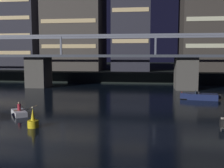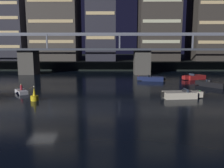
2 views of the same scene
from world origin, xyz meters
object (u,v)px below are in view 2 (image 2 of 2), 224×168
object	(u,v)px
tower_west_low	(9,26)
tower_east_low	(210,15)
tower_central	(101,3)
channel_buoy	(34,97)
tower_west_tall	(56,13)
speedboat_near_right	(181,95)
river_bridge	(85,56)
speedboat_far_left	(212,84)
speedboat_mid_left	(151,79)
dinghy_with_paddler	(21,92)
speedboat_mid_center	(194,77)
tower_east_tall	(158,13)

from	to	relation	value
tower_west_low	tower_east_low	distance (m)	63.77
tower_central	channel_buoy	size ratio (longest dim) A/B	19.59
tower_west_tall	speedboat_near_right	world-z (taller)	tower_west_tall
speedboat_near_right	river_bridge	bearing A→B (deg)	120.43
speedboat_far_left	speedboat_near_right	bearing A→B (deg)	-131.27
river_bridge	tower_east_low	bearing A→B (deg)	28.32
speedboat_near_right	channel_buoy	world-z (taller)	channel_buoy
tower_east_low	channel_buoy	world-z (taller)	tower_east_low
speedboat_mid_left	channel_buoy	bearing A→B (deg)	-134.87
dinghy_with_paddler	speedboat_near_right	bearing A→B (deg)	-6.86
speedboat_mid_center	tower_west_low	bearing A→B (deg)	148.13
tower_west_tall	channel_buoy	bearing A→B (deg)	-79.33
river_bridge	speedboat_mid_left	size ratio (longest dim) A/B	16.38
tower_west_low	speedboat_far_left	bearing A→B (deg)	-38.48
tower_east_tall	speedboat_far_left	distance (m)	39.42
speedboat_near_right	channel_buoy	bearing A→B (deg)	-174.63
speedboat_mid_center	tower_east_low	bearing A→B (deg)	64.45
tower_west_tall	speedboat_mid_center	xyz separation A→B (m)	(33.83, -27.84, -16.14)
river_bridge	tower_east_low	distance (m)	42.75
tower_west_tall	channel_buoy	world-z (taller)	tower_west_tall
tower_east_low	speedboat_far_left	distance (m)	42.41
tower_east_low	speedboat_far_left	world-z (taller)	tower_east_low
tower_east_tall	dinghy_with_paddler	bearing A→B (deg)	-121.83
speedboat_near_right	tower_west_low	bearing A→B (deg)	131.60
speedboat_mid_left	speedboat_far_left	distance (m)	10.76
river_bridge	tower_east_low	xyz separation A→B (m)	(36.13, 19.48, 11.95)
tower_east_tall	speedboat_far_left	xyz separation A→B (m)	(2.33, -35.92, -16.09)
tower_central	tower_east_low	world-z (taller)	tower_central
tower_central	river_bridge	bearing A→B (deg)	-99.09
river_bridge	tower_west_tall	size ratio (longest dim) A/B	2.95
tower_west_tall	speedboat_mid_left	bearing A→B (deg)	-50.07
tower_central	speedboat_near_right	xyz separation A→B (m)	(12.32, -43.46, -18.87)
speedboat_mid_left	speedboat_far_left	size ratio (longest dim) A/B	1.15
tower_west_tall	speedboat_mid_center	bearing A→B (deg)	-39.45
tower_central	speedboat_mid_center	bearing A→B (deg)	-53.37
tower_central	tower_east_tall	xyz separation A→B (m)	(17.30, 0.78, -2.78)
tower_west_low	channel_buoy	bearing A→B (deg)	-63.31
river_bridge	tower_west_low	distance (m)	36.46
speedboat_near_right	speedboat_far_left	xyz separation A→B (m)	(7.31, 8.33, 0.00)
dinghy_with_paddler	channel_buoy	bearing A→B (deg)	-52.04
river_bridge	speedboat_mid_center	xyz separation A→B (m)	(22.57, -8.88, -3.79)
dinghy_with_paddler	tower_west_tall	bearing A→B (deg)	97.39
tower_central	channel_buoy	bearing A→B (deg)	-96.76
tower_east_low	speedboat_near_right	xyz separation A→B (m)	(-20.99, -45.26, -15.74)
channel_buoy	tower_east_low	bearing A→B (deg)	50.52
tower_east_tall	speedboat_mid_center	bearing A→B (deg)	-84.89
tower_east_tall	river_bridge	bearing A→B (deg)	-137.47
tower_east_tall	dinghy_with_paddler	size ratio (longest dim) A/B	10.55
tower_west_low	channel_buoy	world-z (taller)	tower_west_low
river_bridge	speedboat_mid_center	size ratio (longest dim) A/B	17.09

